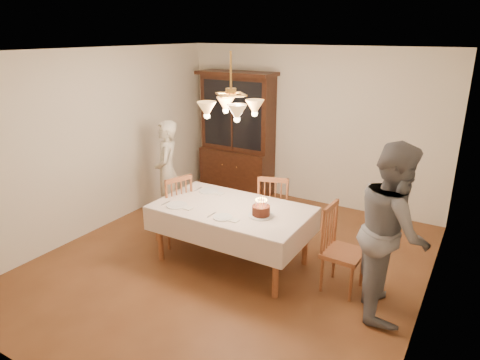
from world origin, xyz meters
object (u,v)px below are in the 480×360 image
Objects in this scene: china_hutch at (237,136)px; chair_far_side at (274,212)px; elderly_woman at (167,172)px; birthday_cake at (261,211)px; dining_table at (232,213)px.

china_hutch is 2.16× the size of chair_far_side.
elderly_woman is at bearing -174.06° from chair_far_side.
chair_far_side is 3.33× the size of birthday_cake.
chair_far_side is 0.95m from birthday_cake.
elderly_woman reaches higher than dining_table.
chair_far_side is 0.64× the size of elderly_woman.
dining_table is 0.88× the size of china_hutch.
china_hutch is at bearing 135.24° from chair_far_side.
dining_table is at bearing 173.04° from birthday_cake.
birthday_cake is (1.96, -0.66, 0.03)m from elderly_woman.
elderly_woman is (-0.25, -1.64, -0.26)m from china_hutch.
chair_far_side reaches higher than dining_table.
china_hutch is 1.38× the size of elderly_woman.
birthday_cake is (1.71, -2.31, -0.22)m from china_hutch.
dining_table is at bearing -104.23° from chair_far_side.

